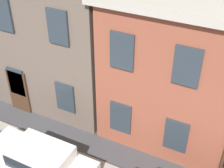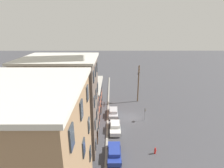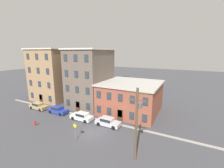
# 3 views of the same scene
# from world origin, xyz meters

# --- Properties ---
(ground_plane) EXTENTS (200.00, 200.00, 0.00)m
(ground_plane) POSITION_xyz_m (0.00, 0.00, 0.00)
(ground_plane) COLOR #424247
(kerb_strip) EXTENTS (56.00, 0.36, 0.16)m
(kerb_strip) POSITION_xyz_m (0.00, 4.50, 0.08)
(kerb_strip) COLOR #9E998E
(kerb_strip) RESTS_ON ground_plane
(apartment_corner) EXTENTS (10.36, 10.11, 13.52)m
(apartment_corner) POSITION_xyz_m (-19.60, 10.80, 6.77)
(apartment_corner) COLOR #9E7A56
(apartment_corner) RESTS_ON ground_plane
(apartment_midblock) EXTENTS (8.57, 9.98, 13.40)m
(apartment_midblock) POSITION_xyz_m (-7.87, 10.73, 6.71)
(apartment_midblock) COLOR #66564C
(apartment_midblock) RESTS_ON ground_plane
(apartment_far) EXTENTS (11.99, 11.67, 6.36)m
(apartment_far) POSITION_xyz_m (2.06, 11.58, 3.19)
(apartment_far) COLOR brown
(apartment_far) RESTS_ON ground_plane
(car_tan) EXTENTS (4.40, 1.92, 1.43)m
(car_tan) POSITION_xyz_m (-16.84, 3.09, 0.75)
(car_tan) COLOR tan
(car_tan) RESTS_ON ground_plane
(car_blue) EXTENTS (4.40, 1.92, 1.43)m
(car_blue) POSITION_xyz_m (-11.13, 3.39, 0.75)
(car_blue) COLOR #233899
(car_blue) RESTS_ON ground_plane
(car_white) EXTENTS (4.40, 1.92, 1.43)m
(car_white) POSITION_xyz_m (-4.57, 3.13, 0.75)
(car_white) COLOR silver
(car_white) RESTS_ON ground_plane
(car_silver) EXTENTS (4.40, 1.92, 1.43)m
(car_silver) POSITION_xyz_m (0.87, 3.40, 0.75)
(car_silver) COLOR #B7B7BC
(car_silver) RESTS_ON ground_plane
(caution_sign) EXTENTS (0.86, 0.08, 2.68)m
(caution_sign) POSITION_xyz_m (-1.24, -2.56, 1.77)
(caution_sign) COLOR slate
(caution_sign) RESTS_ON ground_plane
(utility_pole) EXTENTS (2.40, 0.44, 8.86)m
(utility_pole) POSITION_xyz_m (7.92, -2.55, 4.99)
(utility_pole) COLOR brown
(utility_pole) RESTS_ON ground_plane
(fire_hydrant) EXTENTS (0.24, 0.34, 0.96)m
(fire_hydrant) POSITION_xyz_m (-10.42, -2.45, 0.48)
(fire_hydrant) COLOR red
(fire_hydrant) RESTS_ON ground_plane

